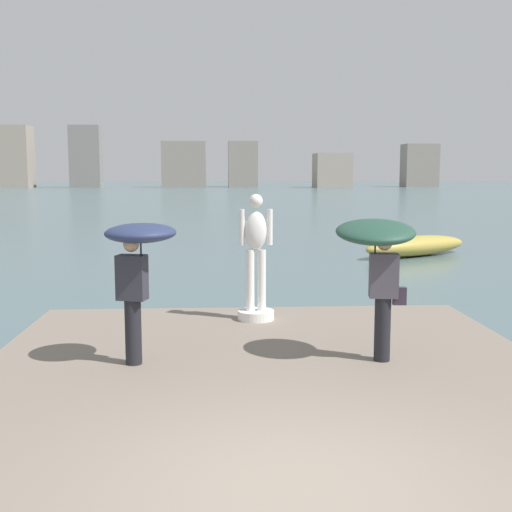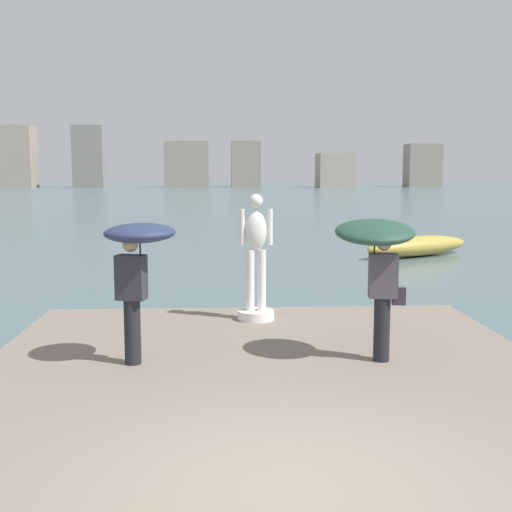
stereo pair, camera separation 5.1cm
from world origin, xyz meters
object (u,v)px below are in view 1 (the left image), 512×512
at_px(statue_white_figure, 256,267).
at_px(boat_near, 416,246).
at_px(onlooker_right, 378,249).
at_px(onlooker_left, 138,254).

bearing_deg(statue_white_figure, boat_near, 60.84).
bearing_deg(boat_near, onlooker_right, -109.29).
height_order(statue_white_figure, boat_near, statue_white_figure).
distance_m(onlooker_left, onlooker_right, 3.21).
relative_size(statue_white_figure, onlooker_right, 1.11).
bearing_deg(boat_near, statue_white_figure, -119.16).
distance_m(statue_white_figure, onlooker_left, 3.13).
height_order(onlooker_left, onlooker_right, onlooker_right).
bearing_deg(statue_white_figure, onlooker_right, -59.57).
bearing_deg(onlooker_right, boat_near, 70.71).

